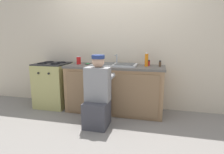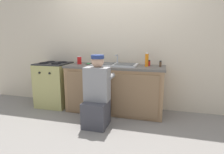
{
  "view_description": "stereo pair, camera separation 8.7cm",
  "coord_description": "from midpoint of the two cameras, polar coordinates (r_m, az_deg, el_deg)",
  "views": [
    {
      "loc": [
        0.75,
        -2.99,
        1.33
      ],
      "look_at": [
        0.0,
        0.1,
        0.7
      ],
      "focal_mm": 30.0,
      "sensor_mm": 36.0,
      "label": 1
    },
    {
      "loc": [
        0.84,
        -2.97,
        1.33
      ],
      "look_at": [
        0.0,
        0.1,
        0.7
      ],
      "focal_mm": 30.0,
      "sensor_mm": 36.0,
      "label": 2
    }
  ],
  "objects": [
    {
      "name": "countertop",
      "position": [
        3.4,
        1.62,
        3.19
      ],
      "size": [
        1.79,
        0.62,
        0.04
      ],
      "primitive_type": "cube",
      "color": "#5B5651",
      "rests_on": "counter_cabinet"
    },
    {
      "name": "sink_double_basin",
      "position": [
        3.4,
        1.63,
        3.83
      ],
      "size": [
        0.8,
        0.44,
        0.19
      ],
      "color": "silver",
      "rests_on": "countertop"
    },
    {
      "name": "soap_bottle_orange",
      "position": [
        3.32,
        11.29,
        5.08
      ],
      "size": [
        0.06,
        0.06,
        0.25
      ],
      "color": "orange",
      "rests_on": "countertop"
    },
    {
      "name": "plumber_person",
      "position": [
        2.92,
        -3.8,
        -6.07
      ],
      "size": [
        0.42,
        0.61,
        1.1
      ],
      "color": "#3F3F47",
      "rests_on": "ground_plane"
    },
    {
      "name": "soda_cup_red",
      "position": [
        3.64,
        -9.24,
        5.08
      ],
      "size": [
        0.08,
        0.08,
        0.15
      ],
      "color": "red",
      "rests_on": "countertop"
    },
    {
      "name": "stove_range",
      "position": [
        3.97,
        -16.48,
        -2.11
      ],
      "size": [
        0.61,
        0.62,
        0.89
      ],
      "color": "tan",
      "rests_on": "ground_plane"
    },
    {
      "name": "ground_plane",
      "position": [
        3.36,
        0.3,
        -12.06
      ],
      "size": [
        12.0,
        12.0,
        0.0
      ],
      "primitive_type": "plane",
      "color": "gray"
    },
    {
      "name": "spice_bottle_red",
      "position": [
        3.41,
        11.99,
        4.16
      ],
      "size": [
        0.04,
        0.04,
        0.1
      ],
      "color": "red",
      "rests_on": "countertop"
    },
    {
      "name": "back_wall",
      "position": [
        3.71,
        2.95,
        10.05
      ],
      "size": [
        6.0,
        0.1,
        2.5
      ],
      "primitive_type": "cube",
      "color": "beige",
      "rests_on": "ground_plane"
    },
    {
      "name": "cell_phone",
      "position": [
        3.64,
        -6.48,
        4.04
      ],
      "size": [
        0.07,
        0.14,
        0.01
      ],
      "color": "black",
      "rests_on": "countertop"
    },
    {
      "name": "counter_cabinet",
      "position": [
        3.48,
        1.54,
        -3.93
      ],
      "size": [
        1.75,
        0.62,
        0.83
      ],
      "color": "#997551",
      "rests_on": "ground_plane"
    },
    {
      "name": "spice_bottle_pepper",
      "position": [
        3.36,
        15.26,
        3.89
      ],
      "size": [
        0.04,
        0.04,
        0.1
      ],
      "color": "#513823",
      "rests_on": "countertop"
    }
  ]
}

